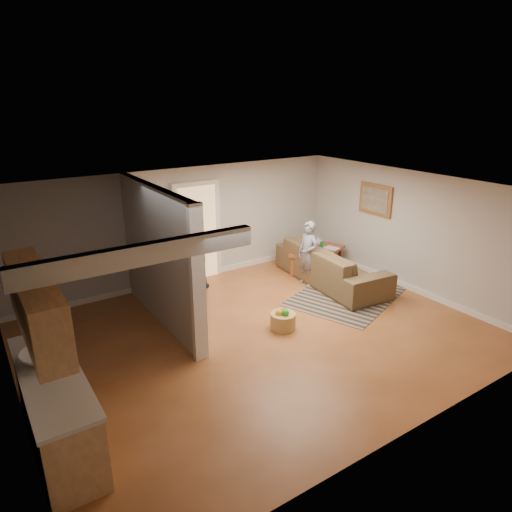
# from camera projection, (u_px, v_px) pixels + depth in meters

# --- Properties ---
(ground) EXTENTS (7.50, 7.50, 0.00)m
(ground) POSITION_uv_depth(u_px,v_px,m) (261.00, 335.00, 7.89)
(ground) COLOR brown
(ground) RESTS_ON ground
(room_shell) EXTENTS (7.54, 6.02, 2.52)m
(room_shell) POSITION_uv_depth(u_px,v_px,m) (190.00, 260.00, 7.19)
(room_shell) COLOR #B3AFAC
(room_shell) RESTS_ON ground
(area_rug) EXTENTS (2.88, 2.50, 0.01)m
(area_rug) POSITION_uv_depth(u_px,v_px,m) (347.00, 295.00, 9.44)
(area_rug) COLOR black
(area_rug) RESTS_ON ground
(sofa) EXTENTS (1.36, 2.94, 0.83)m
(sofa) POSITION_uv_depth(u_px,v_px,m) (330.00, 282.00, 10.12)
(sofa) COLOR #4B4125
(sofa) RESTS_ON ground
(coffee_table) EXTENTS (1.56, 1.26, 0.80)m
(coffee_table) POSITION_uv_depth(u_px,v_px,m) (317.00, 254.00, 10.64)
(coffee_table) COLOR brown
(coffee_table) RESTS_ON ground
(tv_console) EXTENTS (0.98, 1.38, 1.12)m
(tv_console) POSITION_uv_depth(u_px,v_px,m) (173.00, 270.00, 8.77)
(tv_console) COLOR brown
(tv_console) RESTS_ON ground
(speaker_left) EXTENTS (0.13, 0.13, 1.15)m
(speaker_left) POSITION_uv_depth(u_px,v_px,m) (177.00, 294.00, 8.11)
(speaker_left) COLOR black
(speaker_left) RESTS_ON ground
(speaker_right) EXTENTS (0.11, 0.11, 0.90)m
(speaker_right) POSITION_uv_depth(u_px,v_px,m) (191.00, 291.00, 8.55)
(speaker_right) COLOR black
(speaker_right) RESTS_ON ground
(toy_basket) EXTENTS (0.45, 0.45, 0.40)m
(toy_basket) POSITION_uv_depth(u_px,v_px,m) (283.00, 320.00, 8.05)
(toy_basket) COLOR #A67D48
(toy_basket) RESTS_ON ground
(child) EXTENTS (0.36, 0.53, 1.42)m
(child) POSITION_uv_depth(u_px,v_px,m) (306.00, 284.00, 10.00)
(child) COLOR gray
(child) RESTS_ON ground
(toddler) EXTENTS (0.58, 0.51, 1.00)m
(toddler) POSITION_uv_depth(u_px,v_px,m) (198.00, 287.00, 9.84)
(toddler) COLOR #212C45
(toddler) RESTS_ON ground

